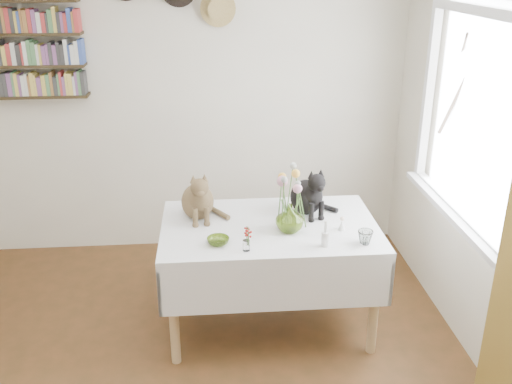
{
  "coord_description": "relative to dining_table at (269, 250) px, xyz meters",
  "views": [
    {
      "loc": [
        0.35,
        -2.46,
        2.4
      ],
      "look_at": [
        0.63,
        0.85,
        1.05
      ],
      "focal_mm": 40.0,
      "sensor_mm": 36.0,
      "label": 1
    }
  ],
  "objects": [
    {
      "name": "green_bowl",
      "position": [
        -0.35,
        -0.25,
        0.21
      ],
      "size": [
        0.14,
        0.14,
        0.04
      ],
      "primitive_type": "imported",
      "rotation": [
        0.0,
        0.0,
        -0.01
      ],
      "color": "#9DBE46",
      "rests_on": "dining_table"
    },
    {
      "name": "flower_vase",
      "position": [
        0.12,
        -0.1,
        0.28
      ],
      "size": [
        0.2,
        0.2,
        0.19
      ],
      "primitive_type": "imported",
      "rotation": [
        0.0,
        0.0,
        -0.09
      ],
      "color": "#9DBE46",
      "rests_on": "dining_table"
    },
    {
      "name": "drinking_glass",
      "position": [
        0.56,
        -0.32,
        0.23
      ],
      "size": [
        0.1,
        0.1,
        0.09
      ],
      "primitive_type": "imported",
      "rotation": [
        0.0,
        0.0,
        0.04
      ],
      "color": "white",
      "rests_on": "dining_table"
    },
    {
      "name": "window",
      "position": [
        1.23,
        -0.15,
        0.82
      ],
      "size": [
        0.12,
        1.52,
        1.32
      ],
      "color": "white",
      "rests_on": "room"
    },
    {
      "name": "tabby_cat",
      "position": [
        -0.48,
        0.17,
        0.37
      ],
      "size": [
        0.28,
        0.34,
        0.36
      ],
      "primitive_type": null,
      "rotation": [
        0.0,
        0.0,
        0.15
      ],
      "color": "brown",
      "rests_on": "dining_table"
    },
    {
      "name": "black_cat",
      "position": [
        0.27,
        0.18,
        0.37
      ],
      "size": [
        0.33,
        0.37,
        0.36
      ],
      "primitive_type": null,
      "rotation": [
        0.0,
        0.0,
        0.35
      ],
      "color": "black",
      "rests_on": "dining_table"
    },
    {
      "name": "bookshelf_unit",
      "position": [
        -1.83,
        1.21,
        1.26
      ],
      "size": [
        1.0,
        0.16,
        0.91
      ],
      "color": "#312513",
      "rests_on": "room"
    },
    {
      "name": "flower_bouquet",
      "position": [
        0.12,
        -0.09,
        0.53
      ],
      "size": [
        0.17,
        0.13,
        0.39
      ],
      "color": "#4C7233",
      "rests_on": "flower_vase"
    },
    {
      "name": "berry_jar",
      "position": [
        -0.18,
        -0.35,
        0.27
      ],
      "size": [
        0.04,
        0.04,
        0.17
      ],
      "color": "white",
      "rests_on": "dining_table"
    },
    {
      "name": "candlestick",
      "position": [
        0.31,
        -0.33,
        0.25
      ],
      "size": [
        0.05,
        0.05,
        0.17
      ],
      "color": "white",
      "rests_on": "dining_table"
    },
    {
      "name": "room",
      "position": [
        -0.73,
        -0.95,
        0.67
      ],
      "size": [
        4.08,
        4.58,
        2.58
      ],
      "color": "brown",
      "rests_on": "ground"
    },
    {
      "name": "porcelain_figurine",
      "position": [
        0.46,
        -0.11,
        0.23
      ],
      "size": [
        0.05,
        0.05,
        0.1
      ],
      "color": "white",
      "rests_on": "dining_table"
    },
    {
      "name": "dining_table",
      "position": [
        0.0,
        0.0,
        0.0
      ],
      "size": [
        1.44,
        0.93,
        0.77
      ],
      "color": "white",
      "rests_on": "room"
    }
  ]
}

